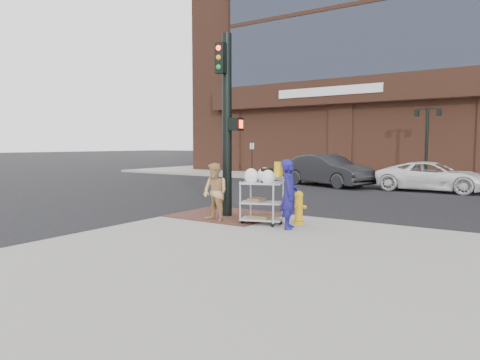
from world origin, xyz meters
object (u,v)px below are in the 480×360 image
Objects in this scene: sedan_dark at (327,170)px; minivan_white at (433,177)px; woman_blue at (289,194)px; lamp_post at (427,136)px; pedestrian_tan at (215,192)px; utility_cart at (262,199)px; fire_hydrant at (299,207)px; traffic_signal_pole at (227,120)px.

sedan_dark reaches higher than minivan_white.
lamp_post is at bearing -22.00° from woman_blue.
pedestrian_tan reaches higher than sedan_dark.
utility_cart is at bearing -145.15° from sedan_dark.
minivan_white is at bearing 83.82° from fire_hydrant.
utility_cart is (1.40, -0.49, -2.04)m from traffic_signal_pole.
traffic_signal_pole is 1.02× the size of minivan_white.
traffic_signal_pole reaches higher than pedestrian_tan.
woman_blue is 1.09× the size of pedestrian_tan.
traffic_signal_pole is 3.28× the size of pedestrian_tan.
traffic_signal_pole is 3.53× the size of utility_cart.
minivan_white is 5.82× the size of fire_hydrant.
minivan_white is 11.60m from fire_hydrant.
lamp_post is 15.95m from woman_blue.
sedan_dark is at bearing 104.33° from utility_cart.
woman_blue is 12.26m from minivan_white.
pedestrian_tan is 2.19m from fire_hydrant.
pedestrian_tan is at bearing 73.21° from woman_blue.
pedestrian_tan reaches higher than fire_hydrant.
traffic_signal_pole is 3.02× the size of woman_blue.
traffic_signal_pole reaches higher than lamp_post.
woman_blue reaches higher than minivan_white.
sedan_dark is (-1.61, 11.29, -2.01)m from traffic_signal_pole.
sedan_dark reaches higher than fire_hydrant.
traffic_signal_pole is at bearing -151.35° from sedan_dark.
fire_hydrant is at bearing 33.94° from pedestrian_tan.
woman_blue is 0.33× the size of sedan_dark.
traffic_signal_pole is (-2.48, -15.23, 0.21)m from lamp_post.
sedan_dark is 12.16m from utility_cart.
woman_blue is at bearing -90.83° from lamp_post.
minivan_white is 12.22m from utility_cart.
lamp_post is at bearing 93.38° from pedestrian_tan.
lamp_post is 0.82× the size of minivan_white.
pedestrian_tan is 0.31× the size of sedan_dark.
lamp_post is 4.25m from minivan_white.
traffic_signal_pole is at bearing 52.90° from woman_blue.
lamp_post is at bearing 88.89° from fire_hydrant.
minivan_white is (0.95, -3.67, -1.94)m from lamp_post.
traffic_signal_pole reaches higher than sedan_dark.
lamp_post is 0.80× the size of sedan_dark.
fire_hydrant is (-1.25, -11.54, -0.10)m from minivan_white.
traffic_signal_pole is at bearing 160.67° from utility_cart.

